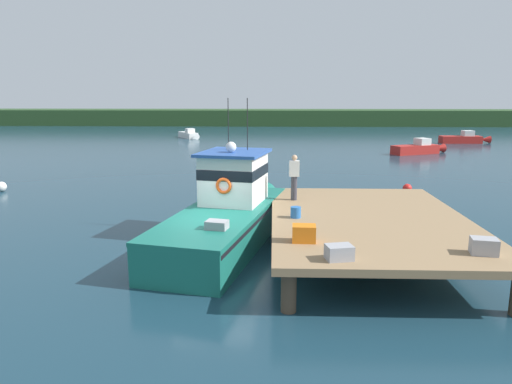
{
  "coord_description": "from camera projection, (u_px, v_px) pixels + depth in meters",
  "views": [
    {
      "loc": [
        1.82,
        -14.35,
        4.96
      ],
      "look_at": [
        1.2,
        2.73,
        1.4
      ],
      "focal_mm": 33.34,
      "sensor_mm": 36.0,
      "label": 1
    }
  ],
  "objects": [
    {
      "name": "crate_single_far",
      "position": [
        484.0,
        246.0,
        11.29
      ],
      "size": [
        0.67,
        0.54,
        0.39
      ],
      "primitive_type": "cube",
      "rotation": [
        0.0,
        0.0,
        -0.19
      ],
      "color": "#9E9EA3",
      "rests_on": "dock"
    },
    {
      "name": "main_fishing_boat",
      "position": [
        229.0,
        212.0,
        16.15
      ],
      "size": [
        4.23,
        9.96,
        4.8
      ],
      "color": "#196B5B",
      "rests_on": "ground"
    },
    {
      "name": "mooring_buoy_inshore",
      "position": [
        1.0,
        187.0,
        24.4
      ],
      "size": [
        0.51,
        0.51,
        0.51
      ],
      "primitive_type": "sphere",
      "color": "silver",
      "rests_on": "ground"
    },
    {
      "name": "moored_boat_off_the_point",
      "position": [
        189.0,
        135.0,
        53.57
      ],
      "size": [
        2.99,
        4.09,
        1.09
      ],
      "color": "white",
      "rests_on": "ground"
    },
    {
      "name": "ground_plane",
      "position": [
        215.0,
        252.0,
        15.11
      ],
      "size": [
        200.0,
        200.0,
        0.0
      ],
      "primitive_type": "plane",
      "color": "#193847"
    },
    {
      "name": "moored_boat_far_left",
      "position": [
        464.0,
        139.0,
        47.97
      ],
      "size": [
        5.05,
        1.45,
        1.27
      ],
      "color": "red",
      "rests_on": "ground"
    },
    {
      "name": "dock",
      "position": [
        369.0,
        221.0,
        14.72
      ],
      "size": [
        6.0,
        9.0,
        1.2
      ],
      "color": "#4C3D2D",
      "rests_on": "ground"
    },
    {
      "name": "crate_stack_mid_dock",
      "position": [
        304.0,
        233.0,
        12.24
      ],
      "size": [
        0.62,
        0.47,
        0.44
      ],
      "primitive_type": "cube",
      "rotation": [
        0.0,
        0.0,
        -0.05
      ],
      "color": "orange",
      "rests_on": "dock"
    },
    {
      "name": "deckhand_by_the_boat",
      "position": [
        294.0,
        176.0,
        16.91
      ],
      "size": [
        0.36,
        0.22,
        1.63
      ],
      "color": "#383842",
      "rests_on": "dock"
    },
    {
      "name": "moored_boat_far_right",
      "position": [
        419.0,
        148.0,
        39.58
      ],
      "size": [
        5.04,
        3.0,
        1.29
      ],
      "color": "red",
      "rests_on": "ground"
    },
    {
      "name": "bait_bucket",
      "position": [
        296.0,
        212.0,
        14.61
      ],
      "size": [
        0.32,
        0.32,
        0.34
      ],
      "primitive_type": "cylinder",
      "color": "#2866B2",
      "rests_on": "dock"
    },
    {
      "name": "crate_single_by_cleat",
      "position": [
        339.0,
        252.0,
        10.92
      ],
      "size": [
        0.68,
        0.56,
        0.34
      ],
      "primitive_type": "cube",
      "rotation": [
        0.0,
        0.0,
        0.22
      ],
      "color": "#9E9EA3",
      "rests_on": "dock"
    },
    {
      "name": "mooring_buoy_outer",
      "position": [
        407.0,
        188.0,
        24.1
      ],
      "size": [
        0.46,
        0.46,
        0.46
      ],
      "primitive_type": "sphere",
      "color": "red",
      "rests_on": "ground"
    },
    {
      "name": "far_shoreline",
      "position": [
        262.0,
        117.0,
        75.52
      ],
      "size": [
        120.0,
        8.0,
        2.4
      ],
      "primitive_type": "cube",
      "color": "#284723",
      "rests_on": "ground"
    }
  ]
}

